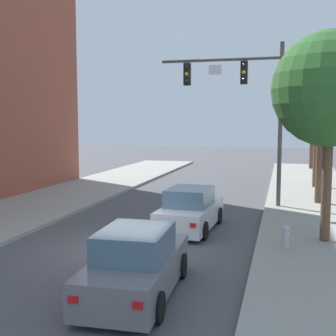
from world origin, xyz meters
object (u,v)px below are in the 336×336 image
at_px(street_tree_nearest, 330,90).
at_px(street_tree_farthest, 313,100).
at_px(car_lead_white, 190,211).
at_px(traffic_signal_mast, 246,95).
at_px(car_following_grey, 136,265).
at_px(fire_hydrant, 286,237).
at_px(street_tree_second, 321,96).
at_px(street_tree_third, 318,92).

distance_m(street_tree_nearest, street_tree_farthest, 23.85).
bearing_deg(car_lead_white, street_tree_nearest, -10.96).
height_order(traffic_signal_mast, car_following_grey, traffic_signal_mast).
height_order(fire_hydrant, street_tree_nearest, street_tree_nearest).
xyz_separation_m(car_following_grey, fire_hydrant, (3.38, 4.33, -0.22)).
bearing_deg(street_tree_second, street_tree_nearest, -92.33).
height_order(traffic_signal_mast, street_tree_nearest, traffic_signal_mast).
xyz_separation_m(traffic_signal_mast, street_tree_third, (3.65, 6.91, 0.54)).
xyz_separation_m(car_following_grey, street_tree_third, (5.13, 18.29, 5.12)).
bearing_deg(street_tree_third, street_tree_nearest, -92.30).
bearing_deg(traffic_signal_mast, street_tree_nearest, -61.71).
bearing_deg(car_following_grey, street_tree_farthest, 79.35).
bearing_deg(street_tree_nearest, traffic_signal_mast, 118.29).
xyz_separation_m(street_tree_second, street_tree_farthest, (0.61, 16.66, 0.66)).
relative_size(fire_hydrant, street_tree_nearest, 0.11).
relative_size(car_lead_white, street_tree_third, 0.56).
relative_size(fire_hydrant, street_tree_farthest, 0.09).
distance_m(car_lead_white, car_following_grey, 6.47).
bearing_deg(traffic_signal_mast, car_lead_white, -107.81).
bearing_deg(street_tree_second, street_tree_third, 87.74).
bearing_deg(street_tree_second, car_lead_white, -128.67).
height_order(car_following_grey, street_tree_second, street_tree_second).
distance_m(traffic_signal_mast, street_tree_second, 3.68).
bearing_deg(car_following_grey, car_lead_white, 90.79).
xyz_separation_m(traffic_signal_mast, street_tree_nearest, (3.13, -5.82, -0.24)).
height_order(street_tree_nearest, street_tree_second, street_tree_second).
height_order(car_lead_white, street_tree_farthest, street_tree_farthest).
bearing_deg(car_lead_white, street_tree_third, 66.16).
bearing_deg(fire_hydrant, street_tree_farthest, 85.10).
bearing_deg(traffic_signal_mast, street_tree_third, 62.17).
height_order(fire_hydrant, street_tree_third, street_tree_third).
bearing_deg(car_following_grey, traffic_signal_mast, 82.55).
height_order(traffic_signal_mast, street_tree_farthest, street_tree_farthest).
bearing_deg(car_lead_white, street_tree_farthest, 76.24).
xyz_separation_m(street_tree_nearest, street_tree_farthest, (0.90, 23.82, 0.86)).
bearing_deg(street_tree_nearest, street_tree_farthest, 87.84).
distance_m(traffic_signal_mast, street_tree_third, 7.83).
relative_size(street_tree_nearest, street_tree_second, 0.99).
relative_size(fire_hydrant, street_tree_third, 0.09).
relative_size(car_lead_white, car_following_grey, 1.00).
xyz_separation_m(traffic_signal_mast, street_tree_farthest, (4.03, 18.00, 0.62)).
bearing_deg(car_lead_white, fire_hydrant, -31.77).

